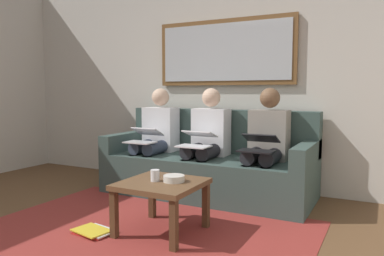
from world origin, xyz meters
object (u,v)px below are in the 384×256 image
(person_left, at_px, (266,142))
(laptop_white, at_px, (197,139))
(framed_mirror, at_px, (224,52))
(magazine_stack, at_px, (94,231))
(cup, at_px, (155,175))
(coffee_table, at_px, (162,189))
(couch, at_px, (210,165))
(person_right, at_px, (156,135))
(person_middle, at_px, (207,138))
(bowl, at_px, (174,178))
(laptop_silver, at_px, (144,136))
(laptop_black, at_px, (259,144))

(person_left, relative_size, laptop_white, 3.20)
(framed_mirror, distance_m, magazine_stack, 2.44)
(cup, bearing_deg, coffee_table, -164.98)
(magazine_stack, bearing_deg, couch, -101.84)
(coffee_table, xyz_separation_m, laptop_white, (0.15, -0.91, 0.28))
(coffee_table, bearing_deg, laptop_white, -80.84)
(couch, bearing_deg, laptop_white, 90.00)
(person_right, bearing_deg, couch, -173.87)
(person_left, relative_size, person_middle, 1.00)
(coffee_table, relative_size, bowl, 3.62)
(person_middle, bearing_deg, person_left, 180.00)
(person_right, bearing_deg, laptop_silver, 90.00)
(framed_mirror, relative_size, bowl, 9.96)
(bowl, bearing_deg, cup, 21.58)
(cup, relative_size, laptop_silver, 0.26)
(coffee_table, relative_size, laptop_white, 1.68)
(bowl, distance_m, laptop_black, 0.98)
(person_left, bearing_deg, magazine_stack, 56.09)
(couch, xyz_separation_m, coffee_table, (-0.15, 1.22, 0.04))
(framed_mirror, xyz_separation_m, coffee_table, (-0.15, 1.61, -1.20))
(laptop_black, relative_size, magazine_stack, 1.04)
(framed_mirror, xyz_separation_m, magazine_stack, (0.31, 1.87, -1.53))
(laptop_silver, bearing_deg, laptop_white, 179.66)
(laptop_white, bearing_deg, person_left, -159.44)
(couch, height_order, laptop_black, couch)
(framed_mirror, height_order, person_right, framed_mirror)
(couch, distance_m, person_right, 0.71)
(person_right, xyz_separation_m, laptop_silver, (0.00, 0.24, 0.01))
(cup, xyz_separation_m, person_middle, (0.10, -1.16, 0.16))
(cup, bearing_deg, person_right, -57.64)
(magazine_stack, bearing_deg, laptop_silver, -74.41)
(framed_mirror, bearing_deg, person_left, 144.48)
(person_left, bearing_deg, person_middle, 0.00)
(couch, distance_m, framed_mirror, 1.30)
(couch, xyz_separation_m, magazine_stack, (0.31, 1.48, -0.29))
(framed_mirror, distance_m, bowl, 1.94)
(coffee_table, xyz_separation_m, person_middle, (0.15, -1.15, 0.26))
(couch, distance_m, bowl, 1.21)
(framed_mirror, xyz_separation_m, laptop_white, (0.00, 0.70, -0.92))
(cup, bearing_deg, couch, -85.52)
(person_middle, height_order, person_right, same)
(couch, height_order, coffee_table, couch)
(laptop_silver, bearing_deg, cup, 128.49)
(couch, relative_size, framed_mirror, 1.33)
(couch, bearing_deg, laptop_black, 154.44)
(laptop_white, bearing_deg, laptop_black, -179.77)
(framed_mirror, xyz_separation_m, cup, (-0.10, 1.62, -1.10))
(couch, relative_size, laptop_silver, 6.26)
(laptop_white, distance_m, laptop_silver, 0.64)
(laptop_black, bearing_deg, person_middle, -20.35)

